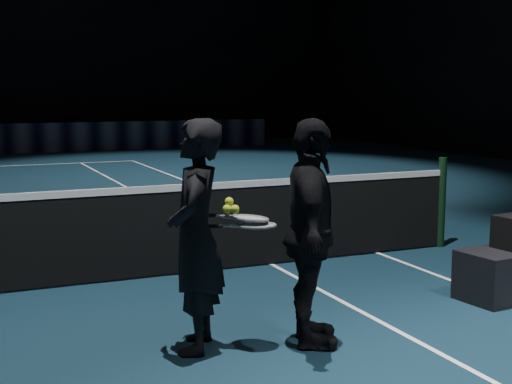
# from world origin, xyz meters

# --- Properties ---
(net_post_right) EXTENTS (0.10, 0.10, 1.10)m
(net_post_right) POSITION_xyz_m (6.40, 0.00, 0.55)
(net_post_right) COLOR black
(net_post_right) RESTS_ON floor
(player_a) EXTENTS (0.64, 0.74, 1.71)m
(player_a) POSITION_xyz_m (2.52, -2.12, 0.86)
(player_a) COLOR black
(player_a) RESTS_ON floor
(player_b) EXTENTS (0.79, 1.09, 1.71)m
(player_b) POSITION_xyz_m (3.33, -2.37, 0.86)
(player_b) COLOR black
(player_b) RESTS_ON floor
(racket_lower) EXTENTS (0.71, 0.41, 0.03)m
(racket_lower) POSITION_xyz_m (2.95, -2.25, 0.93)
(racket_lower) COLOR black
(racket_lower) RESTS_ON player_a
(racket_upper) EXTENTS (0.71, 0.37, 0.10)m
(racket_upper) POSITION_xyz_m (2.91, -2.20, 0.98)
(racket_upper) COLOR black
(racket_upper) RESTS_ON player_b
(tennis_balls) EXTENTS (0.12, 0.10, 0.12)m
(tennis_balls) POSITION_xyz_m (2.76, -2.19, 1.07)
(tennis_balls) COLOR gold
(tennis_balls) RESTS_ON racket_upper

